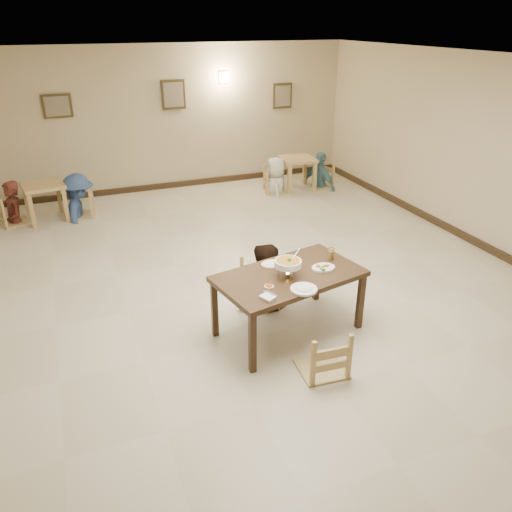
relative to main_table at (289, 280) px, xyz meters
name	(u,v)px	position (x,y,z in m)	size (l,w,h in m)	color
floor	(256,288)	(0.03, 1.14, -0.70)	(10.00, 10.00, 0.00)	beige
ceiling	(256,61)	(0.03, 1.14, 2.30)	(10.00, 10.00, 0.00)	silver
wall_back	(170,119)	(0.03, 6.14, 0.80)	(10.00, 10.00, 0.00)	#C6B692
wall_right	(495,157)	(4.03, 1.14, 0.80)	(10.00, 10.00, 0.00)	#C6B692
baseboard_back	(175,185)	(0.03, 6.11, -0.64)	(8.00, 0.06, 0.12)	#312214
baseboard_right	(476,242)	(4.00, 1.14, -0.64)	(0.06, 10.00, 0.12)	#312214
picture_a	(57,106)	(-2.17, 6.10, 1.20)	(0.55, 0.04, 0.45)	#3C2D17
picture_b	(173,95)	(0.13, 6.10, 1.30)	(0.50, 0.04, 0.60)	#3C2D17
picture_c	(283,96)	(2.63, 6.10, 1.15)	(0.45, 0.04, 0.55)	#3C2D17
wall_sconce	(223,77)	(1.23, 6.10, 1.60)	(0.16, 0.05, 0.22)	#FFD88C
main_table	(289,280)	(0.00, 0.00, 0.00)	(1.83, 1.27, 0.79)	#3C2816
chair_far	(259,266)	(-0.07, 0.78, -0.17)	(0.50, 0.50, 1.07)	tan
chair_near	(324,330)	(0.03, -0.81, -0.18)	(0.49, 0.49, 1.04)	tan
main_diner	(263,246)	(-0.03, 0.72, 0.14)	(0.82, 0.64, 1.69)	gray
curry_warmer	(288,263)	(-0.04, -0.04, 0.24)	(0.35, 0.31, 0.28)	silver
rice_plate_far	(272,264)	(-0.09, 0.29, 0.10)	(0.28, 0.28, 0.06)	white
rice_plate_near	(304,289)	(-0.02, -0.40, 0.10)	(0.30, 0.30, 0.07)	white
fried_plate	(323,267)	(0.43, -0.03, 0.10)	(0.29, 0.29, 0.06)	white
chili_dish	(269,286)	(-0.34, -0.21, 0.09)	(0.10, 0.10, 0.02)	white
napkin_cutlery	(268,297)	(-0.45, -0.42, 0.10)	(0.20, 0.25, 0.03)	white
drink_glass	(331,254)	(0.63, 0.17, 0.15)	(0.07, 0.07, 0.15)	white
bg_table_left	(44,191)	(-2.65, 5.01, -0.13)	(0.82, 0.82, 0.71)	tan
bg_table_right	(298,164)	(2.54, 5.01, -0.14)	(0.76, 0.76, 0.70)	tan
bg_chair_ll	(10,196)	(-3.23, 5.08, -0.17)	(0.50, 0.50, 1.07)	tan
bg_chair_lr	(77,189)	(-2.07, 4.99, -0.16)	(0.51, 0.51, 1.09)	tan
bg_chair_rl	(276,169)	(2.01, 4.98, -0.18)	(0.49, 0.49, 1.04)	tan
bg_chair_rr	(320,165)	(3.07, 4.95, -0.19)	(0.48, 0.48, 1.03)	tan
bg_diner_a	(7,182)	(-3.23, 5.08, 0.09)	(0.58, 0.38, 1.59)	#51221B
bg_diner_b	(74,174)	(-2.07, 4.99, 0.13)	(1.08, 0.62, 1.67)	#3C598C
bg_diner_c	(276,157)	(2.01, 4.98, 0.06)	(0.75, 0.49, 1.53)	silver
bg_diner_d	(321,152)	(3.07, 4.95, 0.09)	(0.93, 0.39, 1.58)	teal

